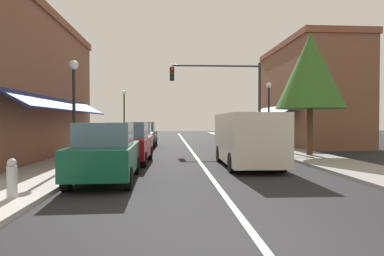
# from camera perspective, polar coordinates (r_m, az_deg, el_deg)

# --- Properties ---
(ground_plane) EXTENTS (80.00, 80.00, 0.00)m
(ground_plane) POSITION_cam_1_polar(r_m,az_deg,el_deg) (22.66, -0.45, -3.42)
(ground_plane) COLOR black
(sidewalk_left) EXTENTS (2.60, 56.00, 0.12)m
(sidewalk_left) POSITION_cam_1_polar(r_m,az_deg,el_deg) (22.99, -14.28, -3.24)
(sidewalk_left) COLOR #A39E99
(sidewalk_left) RESTS_ON ground
(sidewalk_right) EXTENTS (2.60, 56.00, 0.12)m
(sidewalk_right) POSITION_cam_1_polar(r_m,az_deg,el_deg) (23.62, 13.01, -3.12)
(sidewalk_right) COLOR gray
(sidewalk_right) RESTS_ON ground
(lane_center_stripe) EXTENTS (0.14, 52.00, 0.01)m
(lane_center_stripe) POSITION_cam_1_polar(r_m,az_deg,el_deg) (22.66, -0.45, -3.41)
(lane_center_stripe) COLOR silver
(lane_center_stripe) RESTS_ON ground
(storefront_right_block) EXTENTS (5.83, 10.20, 7.50)m
(storefront_right_block) POSITION_cam_1_polar(r_m,az_deg,el_deg) (26.73, 19.14, 5.27)
(storefront_right_block) COLOR brown
(storefront_right_block) RESTS_ON ground
(parked_car_nearest_left) EXTENTS (1.87, 4.14, 1.77)m
(parked_car_nearest_left) POSITION_cam_1_polar(r_m,az_deg,el_deg) (10.41, -14.37, -4.04)
(parked_car_nearest_left) COLOR #0F4C33
(parked_car_nearest_left) RESTS_ON ground
(parked_car_second_left) EXTENTS (1.87, 4.14, 1.77)m
(parked_car_second_left) POSITION_cam_1_polar(r_m,az_deg,el_deg) (14.69, -10.67, -2.51)
(parked_car_second_left) COLOR maroon
(parked_car_second_left) RESTS_ON ground
(parked_car_third_left) EXTENTS (1.82, 4.12, 1.77)m
(parked_car_third_left) POSITION_cam_1_polar(r_m,az_deg,el_deg) (20.30, -9.18, -1.49)
(parked_car_third_left) COLOR silver
(parked_car_third_left) RESTS_ON ground
(parked_car_far_left) EXTENTS (1.83, 4.12, 1.77)m
(parked_car_far_left) POSITION_cam_1_polar(r_m,az_deg,el_deg) (24.64, -8.14, -1.02)
(parked_car_far_left) COLOR black
(parked_car_far_left) RESTS_ON ground
(van_in_lane) EXTENTS (2.03, 5.19, 2.12)m
(van_in_lane) POSITION_cam_1_polar(r_m,az_deg,el_deg) (13.61, 9.31, -1.66)
(van_in_lane) COLOR beige
(van_in_lane) RESTS_ON ground
(traffic_signal_mast_arm) EXTENTS (6.21, 0.50, 5.80)m
(traffic_signal_mast_arm) POSITION_cam_1_polar(r_m,az_deg,el_deg) (23.01, 6.15, 6.69)
(traffic_signal_mast_arm) COLOR #333333
(traffic_signal_mast_arm) RESTS_ON ground
(street_lamp_left_near) EXTENTS (0.36, 0.36, 4.18)m
(street_lamp_left_near) POSITION_cam_1_polar(r_m,az_deg,el_deg) (13.93, -19.38, 5.44)
(street_lamp_left_near) COLOR black
(street_lamp_left_near) RESTS_ON ground
(street_lamp_right_mid) EXTENTS (0.36, 0.36, 4.27)m
(street_lamp_right_mid) POSITION_cam_1_polar(r_m,az_deg,el_deg) (21.88, 12.88, 4.04)
(street_lamp_right_mid) COLOR black
(street_lamp_right_mid) RESTS_ON ground
(street_lamp_left_far) EXTENTS (0.36, 0.36, 4.41)m
(street_lamp_left_far) POSITION_cam_1_polar(r_m,az_deg,el_deg) (29.09, -11.43, 3.49)
(street_lamp_left_far) COLOR black
(street_lamp_left_far) RESTS_ON ground
(tree_right_near) EXTENTS (3.42, 3.42, 6.21)m
(tree_right_near) POSITION_cam_1_polar(r_m,az_deg,el_deg) (18.05, 19.39, 9.04)
(tree_right_near) COLOR #4C331E
(tree_right_near) RESTS_ON ground
(fire_hydrant) EXTENTS (0.22, 0.22, 0.87)m
(fire_hydrant) POSITION_cam_1_polar(r_m,az_deg,el_deg) (8.50, -28.19, -7.54)
(fire_hydrant) COLOR #B2B2B7
(fire_hydrant) RESTS_ON ground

